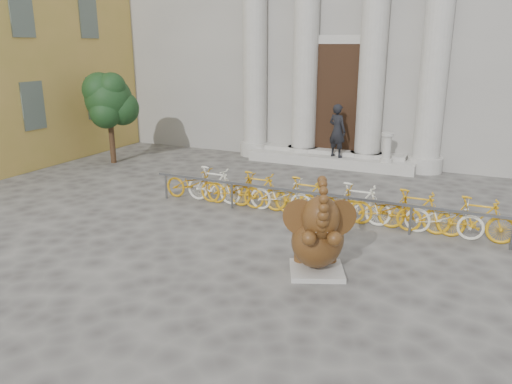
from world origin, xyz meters
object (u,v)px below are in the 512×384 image
at_px(elephant_statue, 318,238).
at_px(pedestrian, 337,131).
at_px(tree, 109,100).
at_px(bike_rack, 317,198).

xyz_separation_m(elephant_statue, pedestrian, (-2.11, 8.54, 0.56)).
bearing_deg(tree, pedestrian, 20.65).
bearing_deg(bike_rack, elephant_statue, -71.75).
bearing_deg(pedestrian, elephant_statue, 126.21).
xyz_separation_m(bike_rack, pedestrian, (-1.09, 5.46, 0.79)).
relative_size(bike_rack, pedestrian, 4.92).
bearing_deg(elephant_statue, bike_rack, 85.03).
xyz_separation_m(bike_rack, tree, (-8.65, 2.61, 1.77)).
distance_m(elephant_statue, pedestrian, 8.81).
bearing_deg(bike_rack, pedestrian, 101.31).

